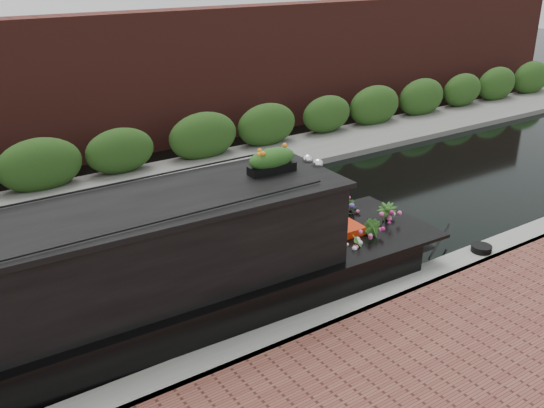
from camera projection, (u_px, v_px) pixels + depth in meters
ground at (222, 249)px, 12.18m from camera, size 80.00×80.00×0.00m
near_bank_coping at (325, 326)px, 9.66m from camera, size 40.00×0.60×0.50m
far_bank_path at (140, 187)px, 15.38m from camera, size 40.00×2.40×0.34m
far_hedge at (127, 177)px, 16.07m from camera, size 40.00×1.10×2.80m
far_brick_wall at (99, 157)px, 17.68m from camera, size 40.00×1.00×8.00m
narrowboat at (77, 307)px, 8.60m from camera, size 12.26×2.56×2.85m
rope_fender at (405, 237)px, 12.30m from camera, size 0.33×0.42×0.33m
coiled_mooring_rope at (481, 248)px, 11.52m from camera, size 0.39×0.39×0.12m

